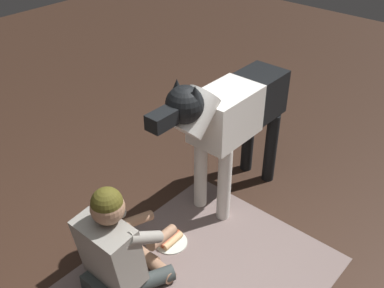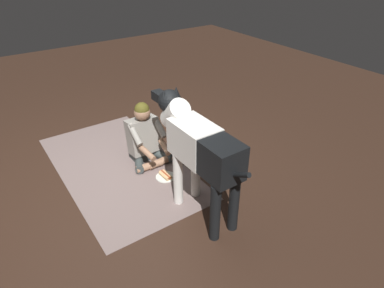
% 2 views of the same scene
% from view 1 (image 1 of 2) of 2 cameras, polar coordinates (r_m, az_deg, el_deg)
% --- Properties ---
extents(person_sitting_on_floor, '(0.63, 0.58, 0.83)m').
position_cam_1_polar(person_sitting_on_floor, '(2.94, -9.65, -13.01)').
color(person_sitting_on_floor, '#3A4141').
rests_on(person_sitting_on_floor, ground).
extents(large_dog, '(1.56, 0.34, 1.25)m').
position_cam_1_polar(large_dog, '(3.33, 4.96, 3.69)').
color(large_dog, silver).
rests_on(large_dog, ground).
extents(hot_dog_on_plate, '(0.25, 0.25, 0.06)m').
position_cam_1_polar(hot_dog_on_plate, '(3.39, -2.74, -12.23)').
color(hot_dog_on_plate, silver).
rests_on(hot_dog_on_plate, ground).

